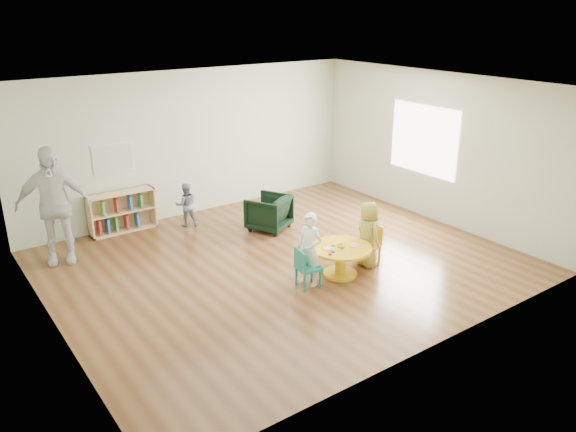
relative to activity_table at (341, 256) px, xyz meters
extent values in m
plane|color=#56341B|center=(-0.45, 0.87, -0.32)|extent=(7.00, 7.00, 0.00)
cube|color=silver|center=(-0.45, 0.87, 2.43)|extent=(7.00, 6.00, 0.10)
cube|color=#B2BCA1|center=(-0.45, 3.87, 1.08)|extent=(7.00, 0.10, 2.80)
cube|color=#B2BCA1|center=(-0.45, -2.13, 1.08)|extent=(7.00, 0.10, 2.80)
cube|color=#B2BCA1|center=(-3.95, 0.87, 1.08)|extent=(0.10, 6.00, 2.80)
cube|color=#B2BCA1|center=(3.05, 0.87, 1.08)|extent=(0.10, 6.00, 2.80)
cube|color=white|center=(3.03, 1.17, 1.18)|extent=(0.02, 1.60, 1.30)
cylinder|color=gold|center=(0.00, 0.00, -0.11)|extent=(0.17, 0.17, 0.43)
cylinder|color=gold|center=(0.00, 0.00, -0.30)|extent=(0.52, 0.52, 0.04)
cylinder|color=gold|center=(0.00, 0.00, 0.12)|extent=(0.94, 0.94, 0.04)
cylinder|color=pink|center=(-0.21, 0.05, 0.15)|extent=(0.15, 0.15, 0.02)
cylinder|color=pink|center=(0.19, -0.08, 0.15)|extent=(0.17, 0.17, 0.02)
cylinder|color=gold|center=(-0.02, -0.02, 0.17)|extent=(0.11, 0.12, 0.04)
cylinder|color=#157839|center=(-0.07, -0.09, 0.17)|extent=(0.05, 0.05, 0.02)
cylinder|color=#157839|center=(0.03, 0.05, 0.17)|extent=(0.05, 0.05, 0.02)
cube|color=red|center=(-0.32, -0.12, 0.15)|extent=(0.06, 0.06, 0.02)
cube|color=orange|center=(-0.20, -0.03, 0.15)|extent=(0.07, 0.07, 0.02)
cube|color=blue|center=(-0.22, -0.08, 0.15)|extent=(0.07, 0.06, 0.02)
cube|color=#157839|center=(-0.09, 0.09, 0.15)|extent=(0.06, 0.05, 0.02)
cube|color=#167B6A|center=(-0.63, -0.01, -0.02)|extent=(0.37, 0.37, 0.04)
cube|color=#167B6A|center=(-0.77, 0.01, 0.14)|extent=(0.08, 0.33, 0.28)
cylinder|color=#167B6A|center=(-0.74, 0.14, -0.18)|extent=(0.04, 0.04, 0.28)
cylinder|color=#167B6A|center=(-0.78, -0.12, -0.18)|extent=(0.04, 0.04, 0.28)
cylinder|color=#167B6A|center=(-0.48, 0.10, -0.18)|extent=(0.04, 0.04, 0.28)
cylinder|color=#167B6A|center=(-0.52, -0.16, -0.18)|extent=(0.04, 0.04, 0.28)
cube|color=gold|center=(0.65, 0.07, -0.02)|extent=(0.43, 0.43, 0.04)
cube|color=gold|center=(0.79, 0.12, 0.14)|extent=(0.16, 0.31, 0.28)
cylinder|color=gold|center=(0.83, 0.00, -0.18)|extent=(0.04, 0.04, 0.28)
cylinder|color=gold|center=(0.72, 0.24, -0.18)|extent=(0.04, 0.04, 0.28)
cylinder|color=gold|center=(0.58, -0.10, -0.18)|extent=(0.04, 0.04, 0.28)
cylinder|color=gold|center=(0.48, 0.14, -0.18)|extent=(0.04, 0.04, 0.28)
cube|color=tan|center=(-2.64, 3.70, 0.05)|extent=(0.03, 0.30, 0.75)
cube|color=tan|center=(-1.47, 3.70, 0.05)|extent=(0.03, 0.30, 0.75)
cube|color=tan|center=(-2.05, 3.70, -0.31)|extent=(1.20, 0.30, 0.03)
cube|color=tan|center=(-2.05, 3.70, 0.41)|extent=(1.20, 0.30, 0.03)
cube|color=tan|center=(-2.05, 3.70, 0.05)|extent=(1.14, 0.28, 0.03)
cube|color=tan|center=(-2.05, 3.84, 0.05)|extent=(1.20, 0.02, 0.75)
cube|color=#A9302D|center=(-2.50, 3.68, -0.14)|extent=(0.04, 0.18, 0.26)
cube|color=#346BB6|center=(-2.35, 3.68, -0.14)|extent=(0.04, 0.18, 0.26)
cube|color=#4E9E49|center=(-2.20, 3.68, -0.14)|extent=(0.04, 0.18, 0.26)
cube|color=#A9302D|center=(-2.00, 3.68, -0.14)|extent=(0.04, 0.18, 0.26)
cube|color=#346BB6|center=(-1.80, 3.68, -0.14)|extent=(0.04, 0.18, 0.26)
cube|color=#4E9E49|center=(-2.40, 3.68, 0.20)|extent=(0.04, 0.18, 0.26)
cube|color=#A9302D|center=(-2.15, 3.68, 0.20)|extent=(0.04, 0.18, 0.26)
cube|color=#346BB6|center=(-1.90, 3.68, 0.20)|extent=(0.04, 0.18, 0.26)
cube|color=#4E9E49|center=(-1.70, 3.68, 0.20)|extent=(0.04, 0.18, 0.26)
cube|color=silver|center=(-2.05, 3.86, 1.03)|extent=(0.74, 0.01, 0.54)
cube|color=#FF5F35|center=(-2.05, 3.85, 1.03)|extent=(0.70, 0.00, 0.50)
imported|color=black|center=(0.17, 2.22, 0.00)|extent=(0.94, 0.95, 0.64)
imported|color=white|center=(-0.57, 0.04, 0.23)|extent=(0.40, 0.48, 1.11)
imported|color=yellow|center=(0.58, 0.03, 0.21)|extent=(0.41, 0.56, 1.06)
imported|color=#181D3C|center=(-0.99, 3.26, 0.09)|extent=(0.49, 0.43, 0.83)
imported|color=silver|center=(-3.35, 3.02, 0.63)|extent=(1.21, 0.80, 1.91)
camera|label=1|loc=(-5.19, -5.85, 3.56)|focal=35.00mm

